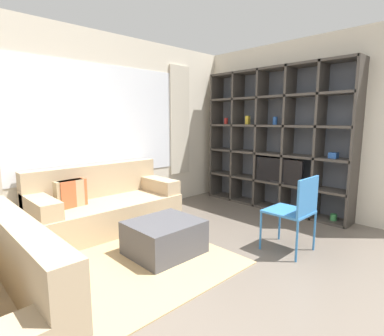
{
  "coord_description": "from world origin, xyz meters",
  "views": [
    {
      "loc": [
        -2.08,
        -1.13,
        1.46
      ],
      "look_at": [
        0.57,
        1.62,
        0.85
      ],
      "focal_mm": 28.0,
      "sensor_mm": 36.0,
      "label": 1
    }
  ],
  "objects": [
    {
      "name": "shelving_unit",
      "position": [
        2.31,
        1.45,
        1.13
      ],
      "size": [
        0.36,
        2.52,
        2.28
      ],
      "color": "#515660",
      "rests_on": "ground_plane"
    },
    {
      "name": "ottoman",
      "position": [
        -0.13,
        1.33,
        0.19
      ],
      "size": [
        0.74,
        0.65,
        0.37
      ],
      "color": "#47474C",
      "rests_on": "ground_plane"
    },
    {
      "name": "wall_right",
      "position": [
        2.49,
        1.47,
        1.35
      ],
      "size": [
        0.07,
        4.14,
        2.7
      ],
      "primitive_type": "cube",
      "color": "beige",
      "rests_on": "ground_plane"
    },
    {
      "name": "couch_main",
      "position": [
        -0.21,
        2.51,
        0.31
      ],
      "size": [
        1.91,
        0.86,
        0.85
      ],
      "color": "tan",
      "rests_on": "ground_plane"
    },
    {
      "name": "folding_chair",
      "position": [
        0.94,
        0.35,
        0.52
      ],
      "size": [
        0.44,
        0.46,
        0.86
      ],
      "rotation": [
        0.0,
        0.0,
        3.14
      ],
      "color": "#3375B7",
      "rests_on": "ground_plane"
    },
    {
      "name": "area_rug",
      "position": [
        -0.88,
        1.46,
        0.01
      ],
      "size": [
        2.6,
        1.93,
        0.01
      ],
      "primitive_type": "cube",
      "color": "tan",
      "rests_on": "ground_plane"
    },
    {
      "name": "ground_plane",
      "position": [
        0.0,
        0.0,
        0.0
      ],
      "size": [
        16.0,
        16.0,
        0.0
      ],
      "primitive_type": "plane",
      "color": "#665B51"
    },
    {
      "name": "wall_back",
      "position": [
        0.0,
        2.97,
        1.36
      ],
      "size": [
        6.11,
        0.11,
        2.7
      ],
      "color": "beige",
      "rests_on": "ground_plane"
    }
  ]
}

